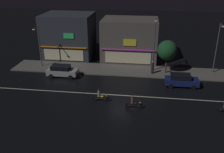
# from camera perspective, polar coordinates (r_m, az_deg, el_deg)

# --- Properties ---
(ground_plane) EXTENTS (140.00, 140.00, 0.00)m
(ground_plane) POSITION_cam_1_polar(r_m,az_deg,el_deg) (30.76, 2.03, -4.29)
(ground_plane) COLOR black
(lane_divider_stripe) EXTENTS (33.20, 0.16, 0.01)m
(lane_divider_stripe) POSITION_cam_1_polar(r_m,az_deg,el_deg) (30.75, 2.03, -4.28)
(lane_divider_stripe) COLOR beige
(lane_divider_stripe) RESTS_ON ground
(sidewalk_far) EXTENTS (34.95, 4.64, 0.14)m
(sidewalk_far) POSITION_cam_1_polar(r_m,az_deg,el_deg) (38.13, 3.28, 1.41)
(sidewalk_far) COLOR #5B5954
(sidewalk_far) RESTS_ON ground
(storefront_left_block) EXTENTS (8.22, 7.18, 7.37)m
(storefront_left_block) POSITION_cam_1_polar(r_m,az_deg,el_deg) (44.44, -9.74, 9.16)
(storefront_left_block) COLOR #2D333D
(storefront_left_block) RESTS_ON ground
(storefront_center_block) EXTENTS (9.00, 6.74, 6.80)m
(storefront_center_block) POSITION_cam_1_polar(r_m,az_deg,el_deg) (42.42, 4.01, 8.38)
(storefront_center_block) COLOR #56514C
(storefront_center_block) RESTS_ON ground
(streetlamp_west) EXTENTS (0.44, 1.64, 6.23)m
(streetlamp_west) POSITION_cam_1_polar(r_m,az_deg,el_deg) (39.92, -16.28, 7.27)
(streetlamp_west) COLOR #47494C
(streetlamp_west) RESTS_ON sidewalk_far
(streetlamp_mid) EXTENTS (0.44, 1.64, 7.81)m
(streetlamp_mid) POSITION_cam_1_polar(r_m,az_deg,el_deg) (36.78, 9.62, 7.90)
(streetlamp_mid) COLOR #47494C
(streetlamp_mid) RESTS_ON sidewalk_far
(streetlamp_east) EXTENTS (0.44, 1.64, 7.23)m
(streetlamp_east) POSITION_cam_1_polar(r_m,az_deg,el_deg) (38.56, 22.83, 6.65)
(streetlamp_east) COLOR #47494C
(streetlamp_east) RESTS_ON sidewalk_far
(pedestrian_on_sidewalk) EXTENTS (0.42, 0.42, 1.87)m
(pedestrian_on_sidewalk) POSITION_cam_1_polar(r_m,az_deg,el_deg) (36.93, 9.16, 1.95)
(pedestrian_on_sidewalk) COLOR #232328
(pedestrian_on_sidewalk) RESTS_ON sidewalk_far
(street_tree) EXTENTS (2.85, 2.85, 4.87)m
(street_tree) POSITION_cam_1_polar(r_m,az_deg,el_deg) (36.74, 12.46, 5.83)
(street_tree) COLOR #473323
(street_tree) RESTS_ON sidewalk_far
(parked_car_near_kerb) EXTENTS (4.30, 1.98, 1.67)m
(parked_car_near_kerb) POSITION_cam_1_polar(r_m,az_deg,el_deg) (33.97, 15.45, -0.78)
(parked_car_near_kerb) COLOR navy
(parked_car_near_kerb) RESTS_ON ground
(parked_car_trailing) EXTENTS (4.30, 1.98, 1.67)m
(parked_car_trailing) POSITION_cam_1_polar(r_m,az_deg,el_deg) (36.49, -11.29, 1.31)
(parked_car_trailing) COLOR #9EA0A5
(parked_car_trailing) RESTS_ON ground
(motorcycle_lead) EXTENTS (1.90, 0.60, 1.52)m
(motorcycle_lead) POSITION_cam_1_polar(r_m,az_deg,el_deg) (29.18, -2.78, -4.51)
(motorcycle_lead) COLOR black
(motorcycle_lead) RESTS_ON ground
(motorcycle_trailing_far) EXTENTS (1.90, 0.60, 1.52)m
(motorcycle_trailing_far) POSITION_cam_1_polar(r_m,az_deg,el_deg) (27.80, 4.85, -6.07)
(motorcycle_trailing_far) COLOR black
(motorcycle_trailing_far) RESTS_ON ground
(traffic_cone) EXTENTS (0.36, 0.36, 0.55)m
(traffic_cone) POSITION_cam_1_polar(r_m,az_deg,el_deg) (36.32, -7.38, 0.46)
(traffic_cone) COLOR orange
(traffic_cone) RESTS_ON ground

